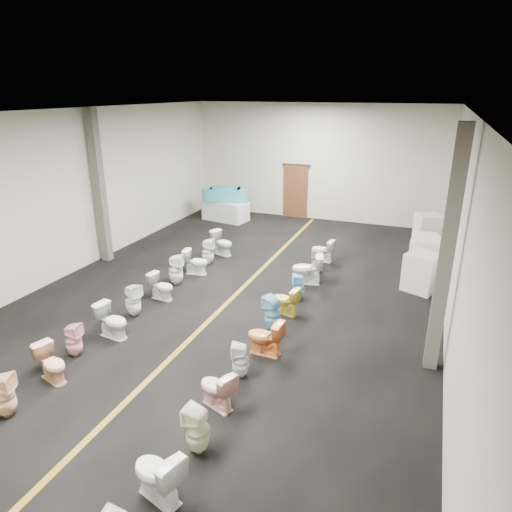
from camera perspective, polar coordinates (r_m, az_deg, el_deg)
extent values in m
plane|color=black|center=(11.73, -2.69, -4.98)|extent=(16.00, 16.00, 0.00)
plane|color=black|center=(10.63, -3.10, 17.56)|extent=(16.00, 16.00, 0.00)
plane|color=beige|center=(18.41, 7.56, 11.47)|extent=(10.00, 0.00, 10.00)
plane|color=beige|center=(13.75, -22.43, 7.20)|extent=(0.00, 16.00, 16.00)
plane|color=beige|center=(10.07, 24.10, 2.65)|extent=(0.00, 16.00, 16.00)
cube|color=#8B6114|center=(11.72, -2.69, -4.97)|extent=(0.12, 15.60, 0.01)
cube|color=#562D19|center=(18.77, 4.96, 8.01)|extent=(1.00, 0.10, 2.10)
cube|color=#331C11|center=(18.59, 5.07, 11.24)|extent=(1.15, 0.08, 0.10)
cube|color=#59544C|center=(14.31, -18.97, 8.09)|extent=(0.25, 0.25, 4.50)
cube|color=#59544C|center=(8.62, 22.70, 0.10)|extent=(0.25, 0.25, 4.50)
cube|color=silver|center=(18.41, -3.82, 5.69)|extent=(1.88, 1.18, 0.78)
cube|color=teal|center=(18.26, -3.86, 7.70)|extent=(1.34, 0.99, 0.50)
cylinder|color=teal|center=(18.35, -5.74, 7.70)|extent=(0.66, 0.66, 0.50)
cylinder|color=teal|center=(18.18, -1.97, 7.68)|extent=(0.66, 0.66, 0.50)
cube|color=teal|center=(18.22, -3.88, 8.31)|extent=(1.09, 0.74, 0.20)
cube|color=silver|center=(12.61, 20.05, -1.92)|extent=(1.02, 1.02, 1.00)
cube|color=white|center=(13.63, 20.28, -0.10)|extent=(0.82, 0.82, 1.09)
cube|color=silver|center=(14.89, 20.41, 0.98)|extent=(0.86, 0.86, 0.82)
cube|color=silver|center=(16.34, 20.67, 3.08)|extent=(0.99, 0.99, 1.08)
imported|color=#FBC495|center=(8.59, -29.01, -15.01)|extent=(0.46, 0.46, 0.78)
imported|color=#FABB8F|center=(9.18, -24.17, -12.14)|extent=(0.76, 0.56, 0.69)
imported|color=#F2ADAF|center=(9.76, -21.84, -9.72)|extent=(0.37, 0.37, 0.71)
imported|color=silver|center=(10.18, -17.50, -7.74)|extent=(0.78, 0.51, 0.74)
imported|color=white|center=(10.94, -15.11, -5.35)|extent=(0.45, 0.44, 0.79)
imported|color=silver|center=(11.65, -11.73, -3.75)|extent=(0.70, 0.45, 0.67)
imported|color=white|center=(12.39, -10.00, -1.71)|extent=(0.48, 0.47, 0.85)
imported|color=white|center=(13.07, -7.51, -0.73)|extent=(0.75, 0.49, 0.71)
imported|color=white|center=(13.71, -6.05, 0.55)|extent=(0.44, 0.43, 0.80)
imported|color=white|center=(14.49, -4.23, 1.63)|extent=(0.86, 0.66, 0.77)
imported|color=white|center=(6.52, -12.23, -25.17)|extent=(0.84, 0.63, 0.77)
imported|color=beige|center=(7.04, -7.32, -20.76)|extent=(0.38, 0.37, 0.77)
imported|color=beige|center=(7.82, -4.94, -16.20)|extent=(0.78, 0.61, 0.70)
imported|color=silver|center=(8.50, -1.94, -12.90)|extent=(0.39, 0.39, 0.69)
imported|color=orange|center=(9.13, 1.14, -10.11)|extent=(0.75, 0.45, 0.75)
imported|color=#73BBE0|center=(9.95, 2.08, -7.21)|extent=(0.48, 0.48, 0.80)
imported|color=#F1DC4B|center=(10.70, 3.67, -5.57)|extent=(0.73, 0.50, 0.68)
imported|color=#85CDF0|center=(11.43, 5.35, -3.87)|extent=(0.41, 0.40, 0.68)
imported|color=white|center=(12.36, 6.45, -1.63)|extent=(0.90, 0.64, 0.83)
imported|color=beige|center=(13.14, 7.67, -0.58)|extent=(0.40, 0.40, 0.72)
imported|color=white|center=(14.04, 8.33, 0.70)|extent=(0.74, 0.49, 0.70)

